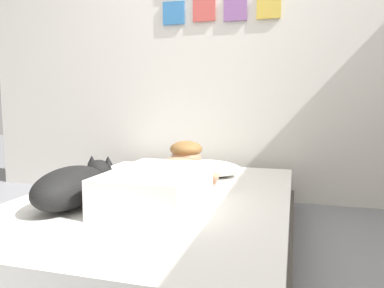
# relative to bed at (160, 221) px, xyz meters

# --- Properties ---
(back_wall) EXTENTS (4.40, 0.12, 2.50)m
(back_wall) POSITION_rel_bed_xyz_m (0.10, 1.17, 1.10)
(back_wall) COLOR silver
(back_wall) RESTS_ON ground
(bed) EXTENTS (1.44, 1.98, 0.30)m
(bed) POSITION_rel_bed_xyz_m (0.00, 0.00, 0.00)
(bed) COLOR #4C4742
(bed) RESTS_ON ground
(pillow) EXTENTS (0.52, 0.32, 0.11)m
(pillow) POSITION_rel_bed_xyz_m (0.11, 0.55, 0.21)
(pillow) COLOR white
(pillow) RESTS_ON bed
(person_lying) EXTENTS (0.43, 0.92, 0.27)m
(person_lying) POSITION_rel_bed_xyz_m (0.07, -0.08, 0.26)
(person_lying) COLOR white
(person_lying) RESTS_ON bed
(dog) EXTENTS (0.26, 0.57, 0.21)m
(dog) POSITION_rel_bed_xyz_m (-0.32, -0.33, 0.26)
(dog) COLOR black
(dog) RESTS_ON bed
(coffee_cup) EXTENTS (0.12, 0.09, 0.07)m
(coffee_cup) POSITION_rel_bed_xyz_m (0.17, 0.38, 0.19)
(coffee_cup) COLOR white
(coffee_cup) RESTS_ON bed
(cell_phone) EXTENTS (0.07, 0.14, 0.01)m
(cell_phone) POSITION_rel_bed_xyz_m (-0.25, -0.13, 0.16)
(cell_phone) COLOR black
(cell_phone) RESTS_ON bed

